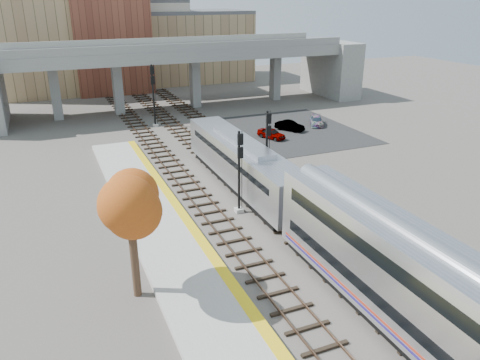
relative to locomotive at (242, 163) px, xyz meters
name	(u,v)px	position (x,y,z in m)	size (l,w,h in m)	color
ground	(318,273)	(-1.00, -13.83, -2.28)	(160.00, 160.00, 0.00)	#47423D
platform	(203,299)	(-8.25, -13.83, -2.10)	(4.50, 60.00, 0.35)	#9E9E99
yellow_strip	(235,288)	(-6.35, -13.83, -1.92)	(0.70, 60.00, 0.01)	yellow
tracks	(248,193)	(-0.07, -1.33, -2.20)	(10.70, 95.00, 0.25)	black
overpass	(180,67)	(3.92, 31.17, 3.53)	(54.00, 12.00, 9.50)	slate
buildings_far	(125,40)	(0.26, 52.74, 5.60)	(43.00, 21.00, 20.60)	tan
parking_lot	(294,130)	(13.00, 14.17, -2.26)	(14.00, 18.00, 0.04)	black
locomotive	(242,163)	(0.00, 0.00, 0.00)	(3.02, 19.05, 4.10)	#A8AAB2
coach	(454,317)	(0.00, -22.61, 0.52)	(3.03, 25.00, 5.00)	#A8AAB2
signal_mast_near	(239,175)	(-2.10, -4.38, 0.74)	(0.60, 0.64, 6.36)	#9E9E99
signal_mast_mid	(267,151)	(2.00, -0.62, 0.92)	(0.60, 0.64, 6.61)	#9E9E99
signal_mast_far	(154,96)	(-2.10, 22.49, 1.59)	(0.60, 0.64, 7.60)	#9E9E99
tree	(130,208)	(-11.34, -11.82, 3.02)	(3.60, 3.60, 7.15)	#382619
car_a	(271,133)	(8.83, 12.05, -1.65)	(1.40, 3.47, 1.18)	#99999E
car_b	(290,126)	(12.35, 14.14, -1.65)	(1.25, 3.59, 1.18)	#99999E
car_c	(316,121)	(16.64, 15.01, -1.70)	(1.51, 3.71, 1.08)	#99999E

